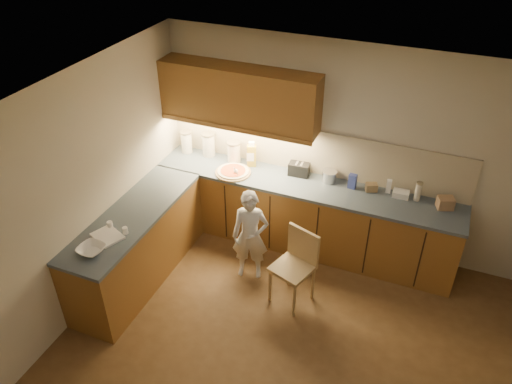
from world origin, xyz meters
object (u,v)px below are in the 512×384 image
child (250,236)px  wooden_chair (296,262)px  pizza_on_board (233,172)px  toaster (299,169)px  oil_jug (252,155)px

child → wooden_chair: (0.61, -0.15, -0.06)m
pizza_on_board → toaster: bearing=19.4°
pizza_on_board → oil_jug: (0.14, 0.26, 0.14)m
toaster → pizza_on_board: bearing=-164.2°
child → oil_jug: oil_jug is taller
pizza_on_board → wooden_chair: size_ratio=0.50×
child → wooden_chair: size_ratio=1.30×
oil_jug → toaster: oil_jug is taller
oil_jug → toaster: bearing=1.2°
pizza_on_board → oil_jug: 0.32m
child → oil_jug: size_ratio=3.41×
pizza_on_board → oil_jug: size_ratio=1.31×
wooden_chair → toaster: (-0.35, 1.09, 0.48)m
child → oil_jug: bearing=96.2°
pizza_on_board → toaster: pizza_on_board is taller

